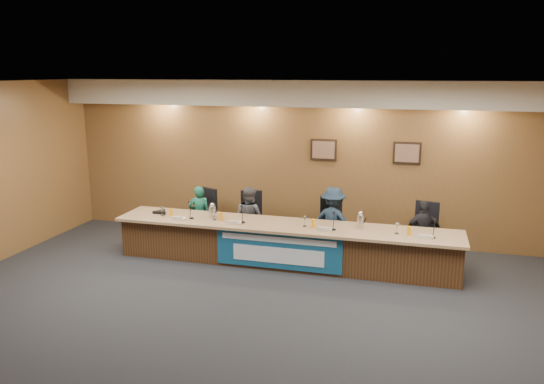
% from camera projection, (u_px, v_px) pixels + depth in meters
% --- Properties ---
extents(floor, '(10.00, 10.00, 0.00)m').
position_uv_depth(floor, '(241.00, 323.00, 7.24)').
color(floor, black).
rests_on(floor, ground).
extents(ceiling, '(10.00, 8.00, 0.04)m').
position_uv_depth(ceiling, '(237.00, 85.00, 6.53)').
color(ceiling, silver).
rests_on(ceiling, wall_back).
extents(wall_back, '(10.00, 0.04, 3.20)m').
position_uv_depth(wall_back, '(304.00, 161.00, 10.64)').
color(wall_back, brown).
rests_on(wall_back, floor).
extents(soffit, '(10.00, 0.50, 0.50)m').
position_uv_depth(soffit, '(302.00, 93.00, 10.10)').
color(soffit, beige).
rests_on(soffit, wall_back).
extents(dais_body, '(6.00, 0.80, 0.70)m').
position_uv_depth(dais_body, '(284.00, 245.00, 9.42)').
color(dais_body, '#462914').
rests_on(dais_body, floor).
extents(dais_top, '(6.10, 0.95, 0.05)m').
position_uv_depth(dais_top, '(283.00, 225.00, 9.29)').
color(dais_top, '#9A7651').
rests_on(dais_top, dais_body).
extents(banner, '(2.20, 0.02, 0.65)m').
position_uv_depth(banner, '(278.00, 251.00, 9.02)').
color(banner, navy).
rests_on(banner, dais_body).
extents(banner_text_upper, '(2.00, 0.01, 0.10)m').
position_uv_depth(banner_text_upper, '(278.00, 240.00, 8.97)').
color(banner_text_upper, silver).
rests_on(banner_text_upper, banner).
extents(banner_text_lower, '(1.60, 0.01, 0.28)m').
position_uv_depth(banner_text_lower, '(278.00, 255.00, 9.03)').
color(banner_text_lower, silver).
rests_on(banner_text_lower, banner).
extents(wall_photo_left, '(0.52, 0.04, 0.42)m').
position_uv_depth(wall_photo_left, '(324.00, 150.00, 10.45)').
color(wall_photo_left, black).
rests_on(wall_photo_left, wall_back).
extents(wall_photo_right, '(0.52, 0.04, 0.42)m').
position_uv_depth(wall_photo_right, '(407.00, 153.00, 10.04)').
color(wall_photo_right, black).
rests_on(wall_photo_right, wall_back).
extents(panelist_a, '(0.50, 0.42, 1.18)m').
position_uv_depth(panelist_a, '(199.00, 215.00, 10.48)').
color(panelist_a, '#15523D').
rests_on(panelist_a, floor).
extents(panelist_b, '(0.73, 0.66, 1.22)m').
position_uv_depth(panelist_b, '(249.00, 218.00, 10.20)').
color(panelist_b, '#4A4B4F').
rests_on(panelist_b, floor).
extents(panelist_c, '(0.92, 0.64, 1.30)m').
position_uv_depth(panelist_c, '(333.00, 222.00, 9.77)').
color(panelist_c, '#182838').
rests_on(panelist_c, floor).
extents(panelist_d, '(0.73, 0.45, 1.16)m').
position_uv_depth(panelist_d, '(423.00, 233.00, 9.37)').
color(panelist_d, black).
rests_on(panelist_d, floor).
extents(office_chair_a, '(0.63, 0.63, 0.08)m').
position_uv_depth(office_chair_a, '(202.00, 219.00, 10.60)').
color(office_chair_a, black).
rests_on(office_chair_a, floor).
extents(office_chair_b, '(0.58, 0.58, 0.08)m').
position_uv_depth(office_chair_b, '(251.00, 223.00, 10.33)').
color(office_chair_b, black).
rests_on(office_chair_b, floor).
extents(office_chair_c, '(0.63, 0.63, 0.08)m').
position_uv_depth(office_chair_c, '(334.00, 229.00, 9.90)').
color(office_chair_c, black).
rests_on(office_chair_c, floor).
extents(office_chair_d, '(0.58, 0.58, 0.08)m').
position_uv_depth(office_chair_d, '(423.00, 236.00, 9.48)').
color(office_chair_d, black).
rests_on(office_chair_d, floor).
extents(nameplate_a, '(0.24, 0.08, 0.10)m').
position_uv_depth(nameplate_a, '(177.00, 218.00, 9.49)').
color(nameplate_a, white).
rests_on(nameplate_a, dais_top).
extents(microphone_a, '(0.07, 0.07, 0.02)m').
position_uv_depth(microphone_a, '(192.00, 218.00, 9.62)').
color(microphone_a, black).
rests_on(microphone_a, dais_top).
extents(juice_glass_a, '(0.06, 0.06, 0.15)m').
position_uv_depth(juice_glass_a, '(171.00, 213.00, 9.74)').
color(juice_glass_a, orange).
rests_on(juice_glass_a, dais_top).
extents(water_glass_a, '(0.08, 0.08, 0.18)m').
position_uv_depth(water_glass_a, '(162.00, 211.00, 9.77)').
color(water_glass_a, silver).
rests_on(water_glass_a, dais_top).
extents(nameplate_b, '(0.24, 0.08, 0.10)m').
position_uv_depth(nameplate_b, '(233.00, 222.00, 9.23)').
color(nameplate_b, white).
rests_on(nameplate_b, dais_top).
extents(microphone_b, '(0.07, 0.07, 0.02)m').
position_uv_depth(microphone_b, '(243.00, 222.00, 9.36)').
color(microphone_b, black).
rests_on(microphone_b, dais_top).
extents(juice_glass_b, '(0.06, 0.06, 0.15)m').
position_uv_depth(juice_glass_b, '(221.00, 216.00, 9.49)').
color(juice_glass_b, orange).
rests_on(juice_glass_b, dais_top).
extents(water_glass_b, '(0.08, 0.08, 0.18)m').
position_uv_depth(water_glass_b, '(214.00, 215.00, 9.53)').
color(water_glass_b, silver).
rests_on(water_glass_b, dais_top).
extents(nameplate_c, '(0.24, 0.08, 0.10)m').
position_uv_depth(nameplate_c, '(324.00, 229.00, 8.85)').
color(nameplate_c, white).
rests_on(nameplate_c, dais_top).
extents(microphone_c, '(0.07, 0.07, 0.02)m').
position_uv_depth(microphone_c, '(334.00, 230.00, 8.93)').
color(microphone_c, black).
rests_on(microphone_c, dais_top).
extents(juice_glass_c, '(0.06, 0.06, 0.15)m').
position_uv_depth(juice_glass_c, '(313.00, 223.00, 9.06)').
color(juice_glass_c, orange).
rests_on(juice_glass_c, dais_top).
extents(water_glass_c, '(0.08, 0.08, 0.18)m').
position_uv_depth(water_glass_c, '(305.00, 221.00, 9.12)').
color(water_glass_c, silver).
rests_on(water_glass_c, dais_top).
extents(nameplate_d, '(0.24, 0.08, 0.10)m').
position_uv_depth(nameplate_d, '(426.00, 237.00, 8.43)').
color(nameplate_d, white).
rests_on(nameplate_d, dais_top).
extents(microphone_d, '(0.07, 0.07, 0.02)m').
position_uv_depth(microphone_d, '(433.00, 238.00, 8.50)').
color(microphone_d, black).
rests_on(microphone_d, dais_top).
extents(juice_glass_d, '(0.06, 0.06, 0.15)m').
position_uv_depth(juice_glass_d, '(409.00, 231.00, 8.64)').
color(juice_glass_d, orange).
rests_on(juice_glass_d, dais_top).
extents(water_glass_d, '(0.08, 0.08, 0.18)m').
position_uv_depth(water_glass_d, '(397.00, 229.00, 8.71)').
color(water_glass_d, silver).
rests_on(water_glass_d, dais_top).
extents(carafe_left, '(0.13, 0.13, 0.22)m').
position_uv_depth(carafe_left, '(212.00, 212.00, 9.66)').
color(carafe_left, silver).
rests_on(carafe_left, dais_top).
extents(carafe_right, '(0.12, 0.12, 0.25)m').
position_uv_depth(carafe_right, '(360.00, 222.00, 8.99)').
color(carafe_right, silver).
rests_on(carafe_right, dais_top).
extents(speakerphone, '(0.32, 0.32, 0.05)m').
position_uv_depth(speakerphone, '(161.00, 212.00, 9.98)').
color(speakerphone, black).
rests_on(speakerphone, dais_top).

